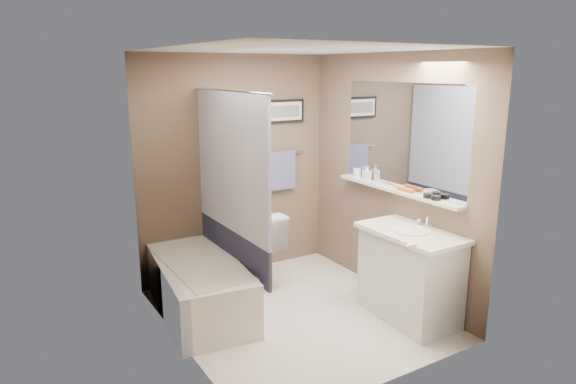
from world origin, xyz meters
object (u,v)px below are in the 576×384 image
vanity (409,277)px  candle_bowl_near (436,198)px  toilet (251,246)px  hair_brush_front (405,189)px  glass_jar (357,173)px  bathtub (199,287)px  soap_bottle (367,173)px  candle_bowl_far (428,196)px

vanity → candle_bowl_near: (0.19, -0.08, 0.73)m
toilet → hair_brush_front: 1.73m
toilet → glass_jar: glass_jar is taller
bathtub → glass_jar: size_ratio=15.00×
vanity → hair_brush_front: hair_brush_front is taller
vanity → glass_jar: 1.29m
bathtub → candle_bowl_near: 2.32m
bathtub → candle_bowl_near: bearing=-27.0°
hair_brush_front → soap_bottle: 0.57m
vanity → toilet: bearing=122.9°
bathtub → candle_bowl_far: candle_bowl_far is taller
toilet → candle_bowl_far: bearing=121.7°
toilet → candle_bowl_near: (1.04, -1.55, 0.73)m
bathtub → vanity: (1.60, -1.10, 0.15)m
hair_brush_front → soap_bottle: size_ratio=1.42×
bathtub → toilet: toilet is taller
vanity → candle_bowl_far: (0.19, 0.01, 0.73)m
candle_bowl_far → soap_bottle: (0.00, 0.85, 0.06)m
vanity → glass_jar: (0.19, 1.03, 0.77)m
bathtub → vanity: 1.95m
candle_bowl_near → toilet: bearing=124.0°
candle_bowl_far → hair_brush_front: size_ratio=0.41×
candle_bowl_near → vanity: bearing=156.9°
candle_bowl_near → hair_brush_front: 0.38m
vanity → soap_bottle: bearing=80.5°
toilet → hair_brush_front: hair_brush_front is taller
vanity → soap_bottle: soap_bottle is taller
hair_brush_front → soap_bottle: (0.00, 0.56, 0.06)m
vanity → hair_brush_front: 0.82m
toilet → hair_brush_front: bearing=127.8°
bathtub → soap_bottle: soap_bottle is taller
vanity → candle_bowl_near: size_ratio=10.00×
vanity → glass_jar: bearing=82.4°
candle_bowl_far → candle_bowl_near: bearing=-90.0°
glass_jar → soap_bottle: (0.00, -0.16, 0.03)m
hair_brush_front → candle_bowl_far: bearing=-90.0°
vanity → hair_brush_front: (0.19, 0.30, 0.74)m
candle_bowl_near → candle_bowl_far: 0.09m
glass_jar → soap_bottle: size_ratio=0.64×
candle_bowl_near → hair_brush_front: size_ratio=0.41×
bathtub → hair_brush_front: (1.79, -0.80, 0.89)m
vanity → glass_jar: glass_jar is taller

